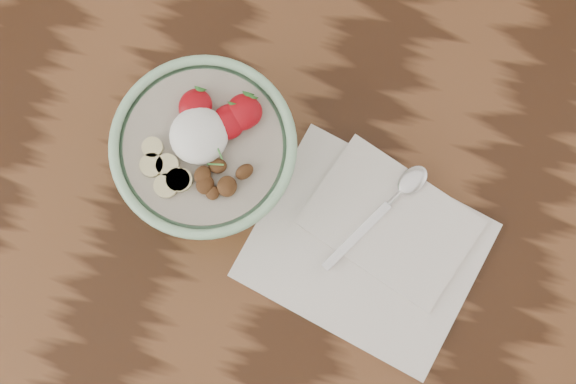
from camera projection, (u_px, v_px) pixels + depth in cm
name	position (u px, v px, depth cm)	size (l,w,h in cm)	color
table	(178.00, 160.00, 103.92)	(160.00, 90.00, 75.00)	black
breakfast_bowl	(207.00, 153.00, 87.62)	(19.81, 19.81, 13.55)	#98CCA0
napkin	(371.00, 244.00, 92.23)	(28.85, 25.28, 1.54)	white
spoon	(399.00, 194.00, 91.88)	(9.64, 15.22, 0.86)	silver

